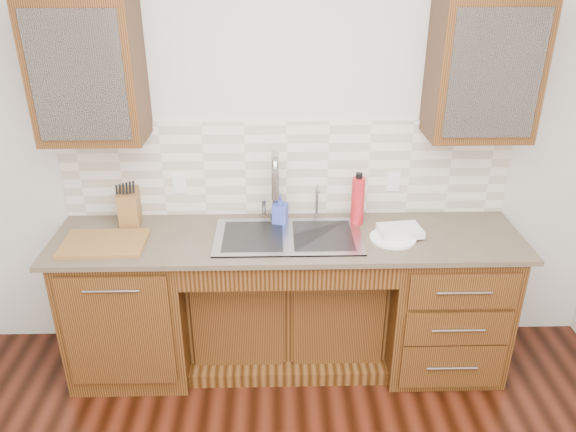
{
  "coord_description": "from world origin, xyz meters",
  "views": [
    {
      "loc": [
        -0.07,
        -1.43,
        2.4
      ],
      "look_at": [
        0.0,
        1.4,
        1.05
      ],
      "focal_mm": 35.0,
      "sensor_mm": 36.0,
      "label": 1
    }
  ],
  "objects_px": {
    "plate": "(393,238)",
    "water_bottle": "(358,201)",
    "soap_bottle": "(280,209)",
    "knife_block": "(129,207)",
    "cutting_board": "(104,243)"
  },
  "relations": [
    {
      "from": "plate",
      "to": "water_bottle",
      "type": "bearing_deg",
      "value": 129.91
    },
    {
      "from": "soap_bottle",
      "to": "knife_block",
      "type": "distance_m",
      "value": 0.9
    },
    {
      "from": "soap_bottle",
      "to": "knife_block",
      "type": "height_order",
      "value": "knife_block"
    },
    {
      "from": "soap_bottle",
      "to": "water_bottle",
      "type": "relative_size",
      "value": 0.65
    },
    {
      "from": "plate",
      "to": "soap_bottle",
      "type": "bearing_deg",
      "value": 161.08
    },
    {
      "from": "soap_bottle",
      "to": "plate",
      "type": "relative_size",
      "value": 0.71
    },
    {
      "from": "plate",
      "to": "knife_block",
      "type": "xyz_separation_m",
      "value": [
        -1.54,
        0.26,
        0.1
      ]
    },
    {
      "from": "water_bottle",
      "to": "cutting_board",
      "type": "bearing_deg",
      "value": -170.43
    },
    {
      "from": "water_bottle",
      "to": "plate",
      "type": "distance_m",
      "value": 0.31
    },
    {
      "from": "soap_bottle",
      "to": "cutting_board",
      "type": "xyz_separation_m",
      "value": [
        -0.98,
        -0.25,
        -0.08
      ]
    },
    {
      "from": "water_bottle",
      "to": "cutting_board",
      "type": "height_order",
      "value": "water_bottle"
    },
    {
      "from": "soap_bottle",
      "to": "knife_block",
      "type": "bearing_deg",
      "value": -168.94
    },
    {
      "from": "plate",
      "to": "knife_block",
      "type": "height_order",
      "value": "knife_block"
    },
    {
      "from": "soap_bottle",
      "to": "plate",
      "type": "xyz_separation_m",
      "value": [
        0.64,
        -0.22,
        -0.09
      ]
    },
    {
      "from": "soap_bottle",
      "to": "cutting_board",
      "type": "relative_size",
      "value": 0.41
    }
  ]
}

